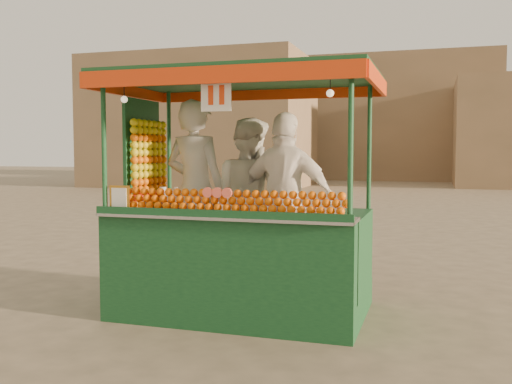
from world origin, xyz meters
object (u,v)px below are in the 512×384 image
(vendor_middle, at_px, (249,199))
(vendor_right, at_px, (286,200))
(juice_cart, at_px, (234,237))
(vendor_left, at_px, (195,189))

(vendor_middle, distance_m, vendor_right, 0.54)
(juice_cart, bearing_deg, vendor_middle, 87.70)
(juice_cart, relative_size, vendor_left, 1.39)
(vendor_left, bearing_deg, vendor_right, -177.23)
(vendor_left, relative_size, vendor_right, 1.09)
(juice_cart, bearing_deg, vendor_left, 151.27)
(vendor_left, bearing_deg, vendor_middle, -157.77)
(vendor_left, xyz_separation_m, vendor_right, (1.05, -0.11, -0.08))
(juice_cart, relative_size, vendor_middle, 1.55)
(juice_cart, relative_size, vendor_right, 1.52)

